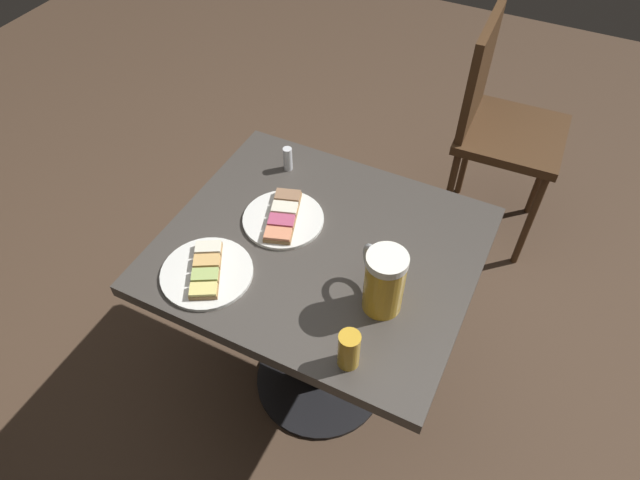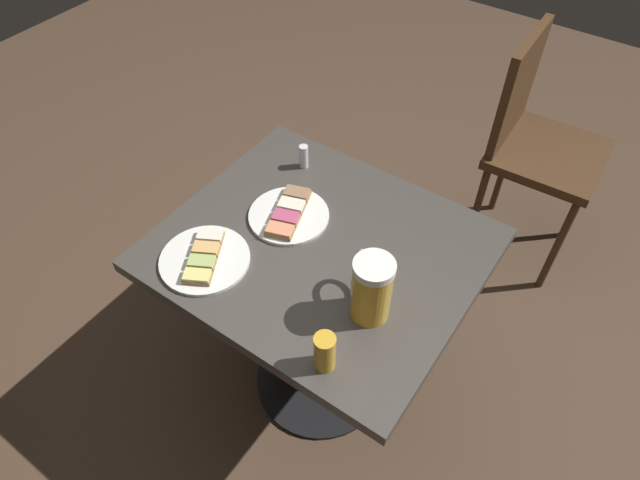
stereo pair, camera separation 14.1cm
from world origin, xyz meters
The scene contains 8 objects.
ground_plane centered at (0.00, 0.00, 0.00)m, with size 6.00×6.00×0.00m, color #4C3828.
cafe_table centered at (0.00, 0.00, 0.55)m, with size 0.69×0.79×0.71m.
plate_near centered at (-0.04, -0.13, 0.72)m, with size 0.22×0.22×0.03m.
plate_far centered at (0.21, -0.21, 0.72)m, with size 0.23×0.23×0.03m.
beer_mug centered at (0.10, 0.21, 0.79)m, with size 0.12×0.13×0.17m.
beer_glass_small centered at (0.28, 0.20, 0.76)m, with size 0.05×0.05×0.10m, color gold.
salt_shaker centered at (-0.23, -0.22, 0.74)m, with size 0.03×0.03×0.07m, color silver.
cafe_chair centered at (-0.99, 0.25, 0.53)m, with size 0.40×0.40×0.90m.
Camera 2 is at (0.78, 0.54, 1.78)m, focal length 31.31 mm.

